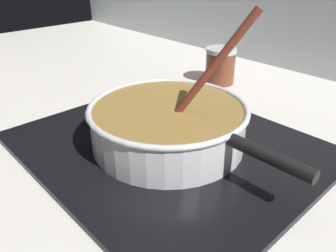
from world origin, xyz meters
TOP-DOWN VIEW (x-y plane):
  - ground at (0.00, 0.00)m, footprint 2.40×1.60m
  - hob_plate at (0.12, 0.15)m, footprint 0.56×0.48m
  - burner_ring at (0.12, 0.15)m, footprint 0.16×0.16m
  - spare_burner at (-0.05, 0.15)m, footprint 0.16×0.16m
  - cooking_pan at (0.12, 0.15)m, footprint 0.44×0.31m
  - condiment_jar at (-0.06, 0.52)m, footprint 0.09×0.09m

SIDE VIEW (x-z plane):
  - ground at x=0.00m, z-range -0.04..0.00m
  - hob_plate at x=0.12m, z-range 0.00..0.01m
  - spare_burner at x=-0.05m, z-range 0.01..0.02m
  - burner_ring at x=0.12m, z-range 0.01..0.02m
  - condiment_jar at x=-0.06m, z-range 0.00..0.10m
  - cooking_pan at x=0.12m, z-range -0.08..0.19m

